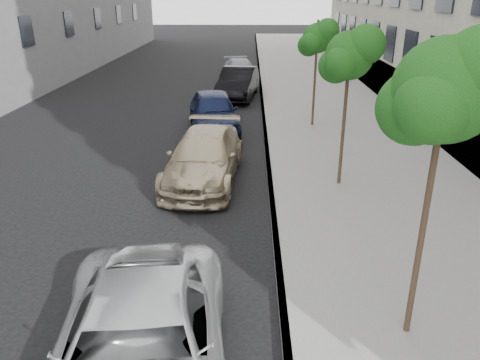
{
  "coord_description": "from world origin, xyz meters",
  "views": [
    {
      "loc": [
        0.55,
        -4.88,
        5.41
      ],
      "look_at": [
        0.34,
        4.78,
        1.5
      ],
      "focal_mm": 35.0,
      "sensor_mm": 36.0,
      "label": 1
    }
  ],
  "objects_px": {
    "sedan_rear": "(240,70)",
    "minivan": "(139,358)",
    "tree_mid": "(351,55)",
    "sedan_black": "(238,83)",
    "tree_far": "(318,38)",
    "suv": "(204,157)",
    "sedan_blue": "(213,111)",
    "tree_near": "(448,90)"
  },
  "relations": [
    {
      "from": "tree_mid",
      "to": "minivan",
      "type": "height_order",
      "value": "tree_mid"
    },
    {
      "from": "tree_far",
      "to": "sedan_blue",
      "type": "bearing_deg",
      "value": -173.33
    },
    {
      "from": "sedan_blue",
      "to": "sedan_rear",
      "type": "relative_size",
      "value": 1.03
    },
    {
      "from": "tree_near",
      "to": "sedan_blue",
      "type": "distance_m",
      "value": 13.61
    },
    {
      "from": "tree_near",
      "to": "sedan_blue",
      "type": "relative_size",
      "value": 1.03
    },
    {
      "from": "tree_near",
      "to": "minivan",
      "type": "height_order",
      "value": "tree_near"
    },
    {
      "from": "tree_far",
      "to": "suv",
      "type": "bearing_deg",
      "value": -124.07
    },
    {
      "from": "suv",
      "to": "sedan_rear",
      "type": "height_order",
      "value": "suv"
    },
    {
      "from": "minivan",
      "to": "suv",
      "type": "xyz_separation_m",
      "value": [
        0.12,
        8.39,
        -0.02
      ]
    },
    {
      "from": "sedan_black",
      "to": "minivan",
      "type": "bearing_deg",
      "value": -84.67
    },
    {
      "from": "suv",
      "to": "sedan_blue",
      "type": "height_order",
      "value": "sedan_blue"
    },
    {
      "from": "sedan_black",
      "to": "sedan_rear",
      "type": "height_order",
      "value": "sedan_black"
    },
    {
      "from": "tree_far",
      "to": "minivan",
      "type": "xyz_separation_m",
      "value": [
        -4.17,
        -14.39,
        -2.92
      ]
    },
    {
      "from": "tree_near",
      "to": "minivan",
      "type": "xyz_separation_m",
      "value": [
        -4.17,
        -1.39,
        -3.41
      ]
    },
    {
      "from": "suv",
      "to": "tree_mid",
      "type": "bearing_deg",
      "value": -2.84
    },
    {
      "from": "sedan_blue",
      "to": "sedan_black",
      "type": "relative_size",
      "value": 0.97
    },
    {
      "from": "sedan_black",
      "to": "sedan_blue",
      "type": "bearing_deg",
      "value": -89.96
    },
    {
      "from": "suv",
      "to": "tree_far",
      "type": "bearing_deg",
      "value": 60.11
    },
    {
      "from": "sedan_rear",
      "to": "tree_near",
      "type": "bearing_deg",
      "value": -91.82
    },
    {
      "from": "tree_near",
      "to": "suv",
      "type": "bearing_deg",
      "value": 120.1
    },
    {
      "from": "tree_far",
      "to": "suv",
      "type": "height_order",
      "value": "tree_far"
    },
    {
      "from": "suv",
      "to": "sedan_blue",
      "type": "distance_m",
      "value": 5.51
    },
    {
      "from": "sedan_blue",
      "to": "minivan",
      "type": "bearing_deg",
      "value": -98.21
    },
    {
      "from": "tree_mid",
      "to": "sedan_black",
      "type": "bearing_deg",
      "value": 105.05
    },
    {
      "from": "tree_near",
      "to": "tree_far",
      "type": "bearing_deg",
      "value": 90.0
    },
    {
      "from": "sedan_rear",
      "to": "suv",
      "type": "bearing_deg",
      "value": -102.06
    },
    {
      "from": "sedan_blue",
      "to": "sedan_black",
      "type": "height_order",
      "value": "sedan_blue"
    },
    {
      "from": "sedan_blue",
      "to": "sedan_black",
      "type": "bearing_deg",
      "value": 74.05
    },
    {
      "from": "tree_near",
      "to": "tree_far",
      "type": "xyz_separation_m",
      "value": [
        -0.0,
        13.0,
        -0.5
      ]
    },
    {
      "from": "tree_mid",
      "to": "sedan_rear",
      "type": "distance_m",
      "value": 18.31
    },
    {
      "from": "tree_near",
      "to": "sedan_black",
      "type": "height_order",
      "value": "tree_near"
    },
    {
      "from": "tree_near",
      "to": "sedan_black",
      "type": "bearing_deg",
      "value": 100.0
    },
    {
      "from": "tree_far",
      "to": "suv",
      "type": "relative_size",
      "value": 0.85
    },
    {
      "from": "tree_mid",
      "to": "sedan_blue",
      "type": "relative_size",
      "value": 0.94
    },
    {
      "from": "suv",
      "to": "minivan",
      "type": "bearing_deg",
      "value": -86.61
    },
    {
      "from": "tree_near",
      "to": "suv",
      "type": "height_order",
      "value": "tree_near"
    },
    {
      "from": "tree_far",
      "to": "sedan_blue",
      "type": "distance_m",
      "value": 5.09
    },
    {
      "from": "tree_far",
      "to": "sedan_rear",
      "type": "distance_m",
      "value": 12.09
    },
    {
      "from": "sedan_rear",
      "to": "minivan",
      "type": "bearing_deg",
      "value": -101.53
    },
    {
      "from": "suv",
      "to": "sedan_black",
      "type": "relative_size",
      "value": 1.03
    },
    {
      "from": "tree_far",
      "to": "sedan_rear",
      "type": "height_order",
      "value": "tree_far"
    },
    {
      "from": "tree_mid",
      "to": "suv",
      "type": "xyz_separation_m",
      "value": [
        -4.06,
        0.5,
        -3.08
      ]
    }
  ]
}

